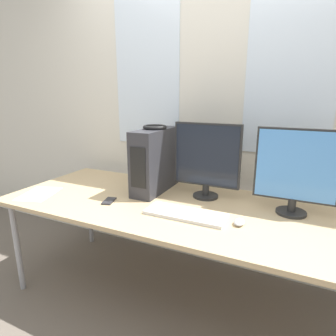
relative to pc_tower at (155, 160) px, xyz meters
name	(u,v)px	position (x,y,z in m)	size (l,w,h in m)	color
wall_back	(211,103)	(0.28, 0.41, 0.40)	(8.00, 0.07, 2.70)	beige
desk	(180,210)	(0.28, -0.19, -0.27)	(2.39, 0.94, 0.72)	tan
pc_tower	(155,160)	(0.00, 0.00, 0.00)	(0.16, 0.48, 0.45)	#2D2D33
headphones	(155,127)	(0.00, 0.00, 0.24)	(0.17, 0.17, 0.03)	black
monitor_main	(207,159)	(0.38, 0.02, 0.04)	(0.45, 0.17, 0.51)	black
monitor_right_near	(296,170)	(0.93, -0.03, 0.04)	(0.46, 0.17, 0.51)	black
keyboard	(185,214)	(0.37, -0.33, -0.22)	(0.48, 0.18, 0.02)	silver
mouse	(239,222)	(0.68, -0.31, -0.21)	(0.06, 0.09, 0.03)	#B2B2B7
cell_phone	(109,201)	(-0.17, -0.34, -0.22)	(0.09, 0.14, 0.01)	#232328
paper_sheet_left	(39,194)	(-0.72, -0.43, -0.23)	(0.29, 0.35, 0.00)	white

